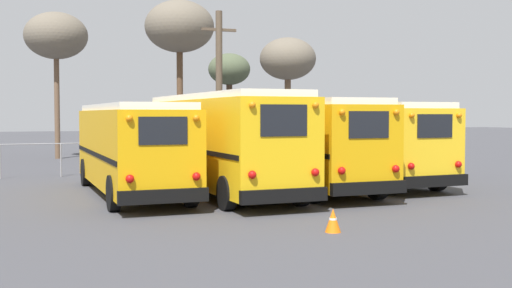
# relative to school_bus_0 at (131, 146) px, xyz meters

# --- Properties ---
(ground_plane) EXTENTS (160.00, 160.00, 0.00)m
(ground_plane) POSITION_rel_school_bus_0_xyz_m (4.34, -0.60, -1.62)
(ground_plane) COLOR #424247
(school_bus_0) EXTENTS (2.50, 9.44, 2.96)m
(school_bus_0) POSITION_rel_school_bus_0_xyz_m (0.00, 0.00, 0.00)
(school_bus_0) COLOR #E5A00C
(school_bus_0) RESTS_ON ground
(school_bus_1) EXTENTS (2.59, 10.65, 3.30)m
(school_bus_1) POSITION_rel_school_bus_0_xyz_m (2.89, -0.35, 0.17)
(school_bus_1) COLOR yellow
(school_bus_1) RESTS_ON ground
(school_bus_2) EXTENTS (2.54, 9.48, 3.12)m
(school_bus_2) POSITION_rel_school_bus_0_xyz_m (5.79, -0.54, 0.09)
(school_bus_2) COLOR #E5A00C
(school_bus_2) RESTS_ON ground
(school_bus_3) EXTENTS (2.83, 9.55, 3.03)m
(school_bus_3) POSITION_rel_school_bus_0_xyz_m (8.68, 0.58, 0.03)
(school_bus_3) COLOR yellow
(school_bus_3) RESTS_ON ground
(utility_pole) EXTENTS (1.80, 0.34, 7.78)m
(utility_pole) POSITION_rel_school_bus_0_xyz_m (6.28, 9.88, 2.38)
(utility_pole) COLOR brown
(utility_pole) RESTS_ON ground
(bare_tree_0) EXTENTS (3.65, 3.65, 8.57)m
(bare_tree_0) POSITION_rel_school_bus_0_xyz_m (-0.88, 18.51, 5.52)
(bare_tree_0) COLOR brown
(bare_tree_0) RESTS_ON ground
(bare_tree_1) EXTENTS (3.21, 3.21, 6.99)m
(bare_tree_1) POSITION_rel_school_bus_0_xyz_m (11.33, 12.67, 4.08)
(bare_tree_1) COLOR brown
(bare_tree_1) RESTS_ON ground
(bare_tree_2) EXTENTS (2.80, 2.80, 6.65)m
(bare_tree_2) POSITION_rel_school_bus_0_xyz_m (10.20, 19.57, 3.84)
(bare_tree_2) COLOR #473323
(bare_tree_2) RESTS_ON ground
(bare_tree_3) EXTENTS (3.91, 3.91, 9.04)m
(bare_tree_3) POSITION_rel_school_bus_0_xyz_m (5.52, 14.65, 5.88)
(bare_tree_3) COLOR brown
(bare_tree_3) RESTS_ON ground
(fence_line) EXTENTS (16.74, 0.06, 1.42)m
(fence_line) POSITION_rel_school_bus_0_xyz_m (4.34, 7.16, -0.64)
(fence_line) COLOR #939399
(fence_line) RESTS_ON ground
(traffic_cone) EXTENTS (0.36, 0.36, 0.54)m
(traffic_cone) POSITION_rel_school_bus_0_xyz_m (2.98, -8.19, -1.35)
(traffic_cone) COLOR orange
(traffic_cone) RESTS_ON ground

